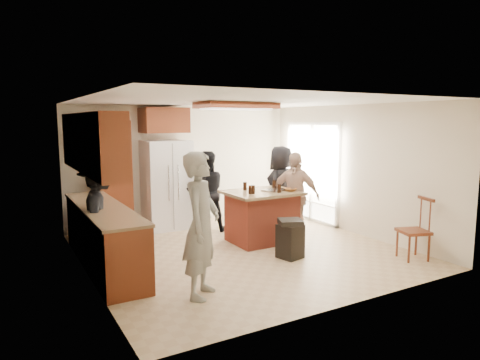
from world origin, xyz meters
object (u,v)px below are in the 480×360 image
refrigerator (167,185)px  person_front_left (201,225)px  person_counter (101,214)px  kitchen_island (262,216)px  person_side_right (294,196)px  person_behind_right (281,188)px  spindle_chair (415,231)px  trash_bin (290,238)px  person_behind_left (206,192)px

refrigerator → person_front_left: bearing=-103.4°
person_front_left → refrigerator: bearing=29.0°
person_counter → refrigerator: refrigerator is taller
kitchen_island → person_side_right: bearing=-11.8°
person_behind_right → person_counter: size_ratio=1.03×
person_behind_right → person_side_right: (-0.15, -0.64, -0.04)m
person_counter → spindle_chair: bearing=-102.7°
person_counter → kitchen_island: 2.86m
person_front_left → person_behind_right: (2.76, 2.20, -0.06)m
spindle_chair → refrigerator: bearing=125.1°
person_side_right → refrigerator: (-1.77, 1.93, 0.09)m
kitchen_island → trash_bin: (-0.12, -1.03, -0.16)m
person_behind_left → person_side_right: 1.75m
person_side_right → person_counter: 3.47m
person_front_left → person_side_right: size_ratio=1.12×
person_counter → spindle_chair: 4.85m
person_behind_right → person_front_left: bearing=4.9°
kitchen_island → spindle_chair: size_ratio=1.29×
person_counter → trash_bin: person_counter is taller
person_behind_right → trash_bin: size_ratio=2.70×
refrigerator → trash_bin: (1.03, -2.83, -0.58)m
person_behind_left → person_behind_right: (1.35, -0.64, 0.05)m
person_behind_right → trash_bin: bearing=26.0°
person_behind_left → spindle_chair: 3.86m
person_front_left → person_counter: (-0.86, 1.63, -0.08)m
trash_bin → spindle_chair: 1.97m
refrigerator → person_behind_left: bearing=-48.4°
person_side_right → refrigerator: size_ratio=0.90×
person_behind_left → kitchen_island: (0.57, -1.15, -0.33)m
trash_bin → person_side_right: bearing=50.3°
person_behind_left → kitchen_island: 1.32m
person_side_right → spindle_chair: person_side_right is taller
person_counter → spindle_chair: person_counter is taller
spindle_chair → person_side_right: bearing=116.0°
person_behind_right → person_side_right: bearing=42.9°
person_front_left → person_behind_right: size_ratio=1.07×
person_behind_left → person_counter: bearing=40.6°
person_behind_left → refrigerator: bearing=-35.8°
trash_bin → person_behind_right: bearing=59.7°
person_behind_left → spindle_chair: (2.13, -3.20, -0.35)m
person_behind_left → person_counter: size_ratio=0.97×
person_behind_right → trash_bin: person_behind_right is taller
person_side_right → trash_bin: (-0.74, -0.90, -0.49)m
refrigerator → kitchen_island: refrigerator is taller
person_front_left → person_counter: bearing=70.3°
person_behind_right → person_counter: person_behind_right is taller
trash_bin → spindle_chair: bearing=-31.3°
person_counter → trash_bin: size_ratio=2.62×
person_front_left → spindle_chair: (3.54, -0.36, -0.46)m
person_behind_right → kitchen_island: (-0.78, -0.51, -0.37)m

